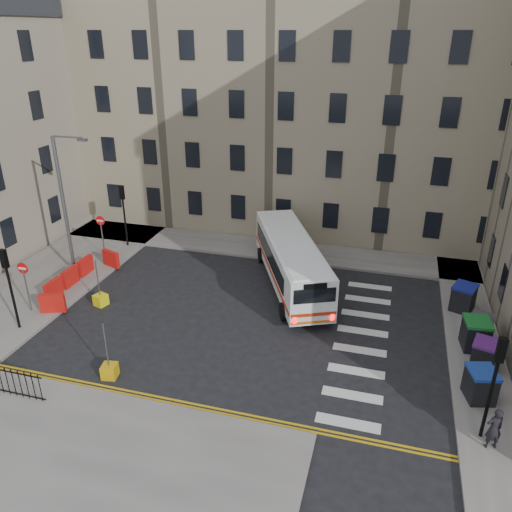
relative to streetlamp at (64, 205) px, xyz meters
The scene contains 22 objects.
ground 13.85m from the streetlamp, ahead, with size 120.00×120.00×0.00m, color black.
pavement_north 10.52m from the streetlamp, 43.32° to the left, with size 36.00×3.20×0.15m, color slate.
pavement_east 22.50m from the streetlamp, ahead, with size 2.40×26.00×0.15m, color slate.
pavement_west 4.49m from the streetlamp, 135.00° to the right, with size 6.00×22.00×0.15m, color slate.
pavement_sw 14.08m from the streetlamp, 63.43° to the right, with size 20.00×6.00×0.15m, color slate.
terrace_north 15.38m from the streetlamp, 66.04° to the left, with size 38.30×10.80×17.20m.
traffic_light_east 22.91m from the streetlamp, 19.15° to the right, with size 0.28×0.22×4.10m.
traffic_light_nw 4.84m from the streetlamp, 77.47° to the left, with size 0.28×0.22×4.10m.
traffic_light_sw 6.26m from the streetlamp, 80.54° to the right, with size 0.28×0.22×4.10m.
streetlamp is the anchor object (origin of this frame).
no_entry_north 3.41m from the streetlamp, 78.69° to the left, with size 0.60×0.08×3.00m.
no_entry_south 5.06m from the streetlamp, 83.66° to the right, with size 0.60×0.08×3.00m.
roadworks_barriers 4.15m from the streetlamp, 52.28° to the right, with size 1.66×6.26×1.00m.
bus 13.08m from the streetlamp, ahead, with size 6.28×10.09×2.74m.
wheelie_bin_a 22.67m from the streetlamp, 13.93° to the right, with size 1.29×1.39×1.30m.
wheelie_bin_b 22.64m from the streetlamp, ahead, with size 1.25×1.35×1.25m.
wheelie_bin_c 22.27m from the streetlamp, ahead, with size 1.24×1.39×1.41m.
wheelie_bin_d 22.57m from the streetlamp, ahead, with size 1.18×1.29×1.22m.
wheelie_bin_e 22.06m from the streetlamp, ahead, with size 1.44×1.53×1.36m.
pedestrian 23.49m from the streetlamp, 20.04° to the right, with size 0.60×0.39×1.63m, color black.
bollard_yellow 6.02m from the streetlamp, 38.77° to the right, with size 0.60×0.60×0.60m, color yellow.
bollard_chevron 11.44m from the streetlamp, 48.33° to the right, with size 0.60×0.60×0.60m, color #CB9A0B.
Camera 1 is at (4.62, -20.61, 13.27)m, focal length 35.00 mm.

